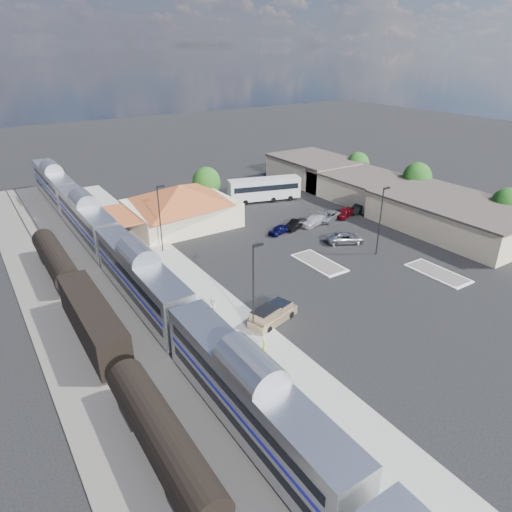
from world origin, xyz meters
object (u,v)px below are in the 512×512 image
station_depot (181,205)px  coach_bus (264,188)px  suv (346,238)px  pickup_truck (273,314)px

station_depot → coach_bus: station_depot is taller
suv → coach_bus: bearing=24.3°
station_depot → coach_bus: bearing=8.9°
pickup_truck → suv: bearing=-77.8°
station_depot → suv: bearing=-49.9°
station_depot → pickup_truck: 30.04m
suv → coach_bus: size_ratio=0.42×
coach_bus → pickup_truck: bearing=163.1°
suv → coach_bus: coach_bus is taller
station_depot → suv: size_ratio=3.45×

